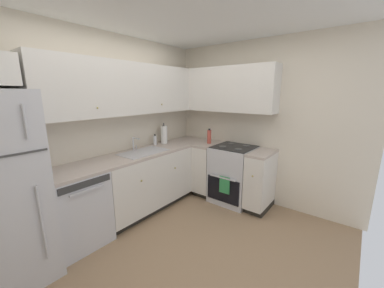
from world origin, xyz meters
name	(u,v)px	position (x,y,z in m)	size (l,w,h in m)	color
ground_plane	(188,258)	(0.00, 0.00, -0.01)	(3.57, 2.97, 0.02)	#937556
wall_back	(102,129)	(0.00, 1.51, 1.27)	(3.67, 0.05, 2.54)	beige
wall_right	(260,124)	(1.81, 0.00, 1.27)	(0.05, 3.07, 2.54)	beige
dishwasher	(76,209)	(-0.60, 1.19, 0.44)	(0.60, 0.63, 0.87)	silver
lower_cabinets_back	(146,181)	(0.45, 1.19, 0.44)	(1.48, 0.62, 0.87)	silver
countertop_back	(144,153)	(0.44, 1.19, 0.89)	(2.68, 0.60, 0.04)	#B7A89E
lower_cabinets_right	(232,175)	(1.49, 0.28, 0.44)	(0.62, 1.23, 0.87)	silver
countertop_right	(233,148)	(1.49, 0.28, 0.89)	(0.60, 1.23, 0.03)	#B7A89E
oven_range	(233,174)	(1.50, 0.27, 0.46)	(0.68, 0.62, 1.06)	silver
upper_cabinets_back	(125,89)	(0.28, 1.33, 1.80)	(2.36, 0.34, 0.70)	silver
upper_cabinets_right	(222,90)	(1.63, 0.60, 1.80)	(0.32, 1.78, 0.70)	silver
sink	(144,155)	(0.41, 1.16, 0.87)	(0.68, 0.40, 0.10)	#B7B7BC
faucet	(134,142)	(0.42, 1.36, 1.03)	(0.07, 0.16, 0.19)	silver
soap_bottle	(155,140)	(0.83, 1.37, 0.99)	(0.05, 0.05, 0.18)	silver
paper_towel_roll	(164,135)	(1.02, 1.35, 1.06)	(0.11, 0.11, 0.36)	white
oil_bottle	(209,137)	(1.49, 0.74, 1.03)	(0.07, 0.07, 0.25)	#BF4C3F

